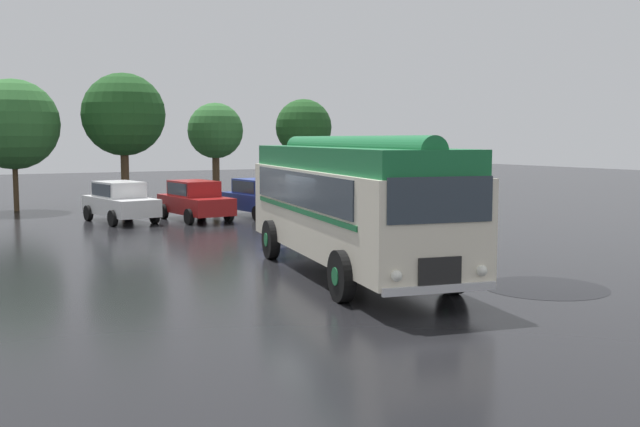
{
  "coord_description": "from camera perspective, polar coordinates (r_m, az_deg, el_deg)",
  "views": [
    {
      "loc": [
        -9.39,
        -16.42,
        3.43
      ],
      "look_at": [
        0.39,
        1.18,
        1.4
      ],
      "focal_mm": 42.0,
      "sensor_mm": 36.0,
      "label": 1
    }
  ],
  "objects": [
    {
      "name": "tree_right_of_centre",
      "position": [
        41.35,
        -7.83,
        6.21
      ],
      "size": [
        3.02,
        3.02,
        5.35
      ],
      "color": "#4C3823",
      "rests_on": "ground"
    },
    {
      "name": "car_near_left",
      "position": [
        31.76,
        -14.99,
        0.9
      ],
      "size": [
        2.42,
        4.41,
        1.66
      ],
      "color": "silver",
      "rests_on": "ground"
    },
    {
      "name": "tree_left_of_centre",
      "position": [
        38.06,
        -22.25,
        6.38
      ],
      "size": [
        4.24,
        4.24,
        6.2
      ],
      "color": "#4C3823",
      "rests_on": "ground"
    },
    {
      "name": "ground_plane",
      "position": [
        19.23,
        0.69,
        -4.52
      ],
      "size": [
        120.0,
        120.0,
        0.0
      ],
      "primitive_type": "plane",
      "color": "black"
    },
    {
      "name": "box_van",
      "position": [
        35.12,
        -0.97,
        2.38
      ],
      "size": [
        2.64,
        5.89,
        2.5
      ],
      "color": "silver",
      "rests_on": "ground"
    },
    {
      "name": "car_mid_left",
      "position": [
        31.72,
        -9.51,
        1.01
      ],
      "size": [
        2.24,
        4.33,
        1.66
      ],
      "color": "maroon",
      "rests_on": "ground"
    },
    {
      "name": "tree_centre",
      "position": [
        38.04,
        -14.72,
        7.25
      ],
      "size": [
        4.04,
        4.04,
        6.61
      ],
      "color": "#4C3823",
      "rests_on": "ground"
    },
    {
      "name": "puddle_patch",
      "position": [
        18.07,
        16.77,
        -5.42
      ],
      "size": [
        2.86,
        2.86,
        0.01
      ],
      "primitive_type": "cylinder",
      "color": "black",
      "rests_on": "ground"
    },
    {
      "name": "car_mid_right",
      "position": [
        32.67,
        -4.62,
        1.2
      ],
      "size": [
        2.25,
        4.34,
        1.66
      ],
      "color": "navy",
      "rests_on": "ground"
    },
    {
      "name": "vintage_bus",
      "position": [
        18.89,
        2.22,
        1.09
      ],
      "size": [
        4.37,
        10.37,
        3.49
      ],
      "color": "silver",
      "rests_on": "ground"
    },
    {
      "name": "tree_far_right",
      "position": [
        42.66,
        -1.2,
        6.52
      ],
      "size": [
        3.18,
        3.18,
        5.64
      ],
      "color": "#4C3823",
      "rests_on": "ground"
    }
  ]
}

